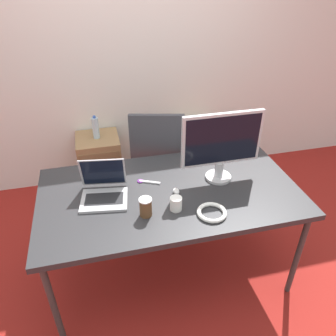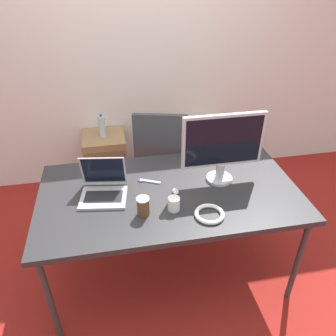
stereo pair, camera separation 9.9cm
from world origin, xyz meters
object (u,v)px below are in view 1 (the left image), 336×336
(mouse, at_px, (176,191))
(office_chair, at_px, (158,173))
(coffee_cup_white, at_px, (176,204))
(monitor, at_px, (222,144))
(cabinet_right, at_px, (195,152))
(cabinet_left, at_px, (100,164))
(cable_coil, at_px, (212,212))
(laptop_center, at_px, (104,190))
(coffee_cup_brown, at_px, (146,207))
(water_bottle, at_px, (96,128))

(mouse, bearing_deg, office_chair, 86.47)
(coffee_cup_white, bearing_deg, monitor, 34.10)
(cabinet_right, xyz_separation_m, monitor, (-0.21, -1.16, 0.75))
(cabinet_left, height_order, cabinet_right, same)
(monitor, bearing_deg, cabinet_right, 79.50)
(cabinet_left, bearing_deg, office_chair, -40.84)
(cable_coil, bearing_deg, laptop_center, 152.05)
(mouse, distance_m, cable_coil, 0.30)
(office_chair, height_order, coffee_cup_brown, office_chair)
(water_bottle, xyz_separation_m, monitor, (0.80, -1.16, 0.33))
(cabinet_left, bearing_deg, mouse, -69.63)
(water_bottle, xyz_separation_m, cable_coil, (0.62, -1.51, 0.07))
(office_chair, xyz_separation_m, laptop_center, (-0.52, -0.73, 0.43))
(mouse, bearing_deg, cabinet_left, 110.37)
(cabinet_left, distance_m, mouse, 1.43)
(cabinet_left, distance_m, water_bottle, 0.41)
(cabinet_left, distance_m, monitor, 1.59)
(water_bottle, xyz_separation_m, coffee_cup_brown, (0.23, -1.43, 0.12))
(cabinet_right, bearing_deg, coffee_cup_brown, -118.94)
(mouse, xyz_separation_m, cable_coil, (0.16, -0.26, -0.00))
(cabinet_left, xyz_separation_m, cable_coil, (0.62, -1.51, 0.49))
(office_chair, bearing_deg, coffee_cup_white, -95.55)
(mouse, relative_size, coffee_cup_white, 0.71)
(cabinet_right, relative_size, mouse, 9.66)
(monitor, height_order, coffee_cup_white, monitor)
(office_chair, bearing_deg, coffee_cup_brown, -106.28)
(water_bottle, relative_size, mouse, 3.63)
(cabinet_right, xyz_separation_m, laptop_center, (-1.02, -1.18, 0.52))
(laptop_center, bearing_deg, monitor, 1.66)
(cabinet_right, relative_size, monitor, 1.11)
(monitor, bearing_deg, coffee_cup_brown, -155.04)
(cabinet_left, height_order, laptop_center, laptop_center)
(cabinet_right, xyz_separation_m, mouse, (-0.55, -1.26, 0.49))
(monitor, relative_size, coffee_cup_white, 6.18)
(coffee_cup_brown, bearing_deg, laptop_center, 133.70)
(water_bottle, relative_size, cable_coil, 1.24)
(cabinet_right, bearing_deg, laptop_center, -130.82)
(monitor, bearing_deg, cabinet_left, 124.78)
(laptop_center, relative_size, coffee_cup_white, 3.68)
(laptop_center, bearing_deg, mouse, -9.22)
(water_bottle, distance_m, mouse, 1.34)
(water_bottle, bearing_deg, coffee_cup_white, -73.41)
(water_bottle, xyz_separation_m, laptop_center, (-0.00, -1.18, 0.11))
(office_chair, xyz_separation_m, coffee_cup_brown, (-0.29, -0.98, 0.44))
(cabinet_left, bearing_deg, coffee_cup_white, -73.39)
(laptop_center, height_order, coffee_cup_white, laptop_center)
(laptop_center, relative_size, monitor, 0.60)
(laptop_center, relative_size, cable_coil, 1.78)
(office_chair, height_order, cabinet_right, office_chair)
(coffee_cup_white, distance_m, coffee_cup_brown, 0.19)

